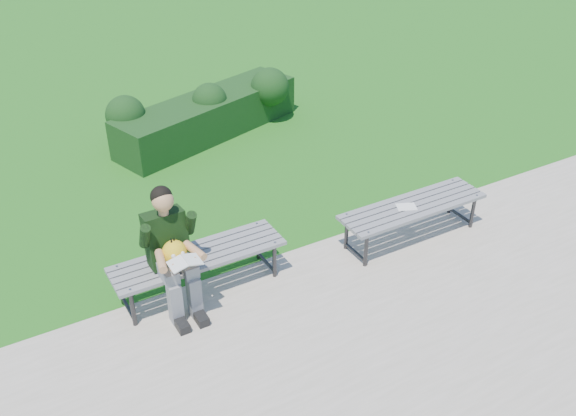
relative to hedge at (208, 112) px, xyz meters
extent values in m
plane|color=#32731A|center=(-0.36, -3.36, -0.38)|extent=(80.00, 80.00, 0.00)
cube|color=beige|center=(-0.36, -5.11, -0.37)|extent=(30.00, 3.50, 0.02)
cube|color=#183814|center=(-0.01, 0.00, -0.08)|extent=(3.20, 1.69, 0.60)
sphere|color=#183814|center=(-1.26, 0.05, 0.19)|extent=(0.73, 0.73, 0.58)
sphere|color=#183814|center=(0.02, -0.04, 0.19)|extent=(0.67, 0.67, 0.53)
sphere|color=#183814|center=(1.08, 0.00, 0.19)|extent=(0.77, 0.77, 0.61)
cube|color=slate|center=(-1.63, -3.70, 0.07)|extent=(1.80, 0.08, 0.04)
cube|color=slate|center=(-1.63, -3.60, 0.07)|extent=(1.80, 0.08, 0.04)
cube|color=slate|center=(-1.63, -3.49, 0.07)|extent=(1.80, 0.09, 0.04)
cube|color=slate|center=(-1.63, -3.39, 0.07)|extent=(1.80, 0.09, 0.04)
cube|color=slate|center=(-1.63, -3.28, 0.07)|extent=(1.80, 0.09, 0.04)
cylinder|color=#2D2D30|center=(-2.41, -3.68, -0.15)|extent=(0.04, 0.04, 0.41)
cylinder|color=#2D2D30|center=(-2.41, -3.30, -0.15)|extent=(0.04, 0.04, 0.41)
cylinder|color=#2D2D30|center=(-2.41, -3.49, 0.03)|extent=(0.04, 0.42, 0.04)
cylinder|color=#2D2D30|center=(-2.41, -3.49, -0.30)|extent=(0.04, 0.42, 0.04)
cylinder|color=gray|center=(-2.41, -3.70, 0.10)|extent=(0.02, 0.02, 0.01)
cylinder|color=gray|center=(-2.41, -3.28, 0.10)|extent=(0.02, 0.02, 0.01)
cylinder|color=#2D2D30|center=(-0.85, -3.68, -0.15)|extent=(0.04, 0.04, 0.41)
cylinder|color=#2D2D30|center=(-0.85, -3.30, -0.15)|extent=(0.04, 0.04, 0.41)
cylinder|color=#2D2D30|center=(-0.85, -3.49, 0.03)|extent=(0.04, 0.42, 0.04)
cylinder|color=#2D2D30|center=(-0.85, -3.49, -0.30)|extent=(0.04, 0.42, 0.04)
cylinder|color=gray|center=(-0.85, -3.70, 0.10)|extent=(0.02, 0.02, 0.01)
cylinder|color=gray|center=(-0.85, -3.28, 0.10)|extent=(0.02, 0.02, 0.01)
cube|color=slate|center=(0.89, -4.03, 0.07)|extent=(1.80, 0.08, 0.04)
cube|color=slate|center=(0.89, -3.93, 0.07)|extent=(1.80, 0.08, 0.04)
cube|color=slate|center=(0.89, -3.82, 0.07)|extent=(1.80, 0.08, 0.04)
cube|color=slate|center=(0.89, -3.72, 0.07)|extent=(1.80, 0.08, 0.04)
cube|color=slate|center=(0.89, -3.61, 0.07)|extent=(1.80, 0.08, 0.04)
cylinder|color=#2D2D30|center=(0.11, -4.01, -0.15)|extent=(0.04, 0.04, 0.41)
cylinder|color=#2D2D30|center=(0.11, -3.63, -0.15)|extent=(0.04, 0.04, 0.41)
cylinder|color=#2D2D30|center=(0.11, -3.82, 0.03)|extent=(0.04, 0.42, 0.04)
cylinder|color=#2D2D30|center=(0.11, -3.82, -0.30)|extent=(0.04, 0.42, 0.04)
cylinder|color=gray|center=(0.11, -4.03, 0.10)|extent=(0.02, 0.02, 0.01)
cylinder|color=gray|center=(0.11, -3.61, 0.10)|extent=(0.02, 0.02, 0.01)
cylinder|color=#2D2D30|center=(1.67, -4.01, -0.15)|extent=(0.04, 0.04, 0.41)
cylinder|color=#2D2D30|center=(1.67, -3.63, -0.15)|extent=(0.04, 0.04, 0.41)
cylinder|color=#2D2D30|center=(1.67, -3.82, 0.03)|extent=(0.04, 0.42, 0.04)
cylinder|color=#2D2D30|center=(1.67, -3.82, -0.30)|extent=(0.04, 0.42, 0.04)
cylinder|color=gray|center=(1.67, -4.03, 0.10)|extent=(0.02, 0.02, 0.01)
cylinder|color=gray|center=(1.67, -3.61, 0.10)|extent=(0.02, 0.02, 0.01)
cube|color=slate|center=(-2.03, -3.65, 0.16)|extent=(0.14, 0.42, 0.13)
cube|color=slate|center=(-1.83, -3.65, 0.16)|extent=(0.14, 0.42, 0.13)
cube|color=slate|center=(-2.03, -3.83, -0.13)|extent=(0.12, 0.13, 0.45)
cube|color=slate|center=(-1.83, -3.83, -0.13)|extent=(0.12, 0.13, 0.45)
cube|color=black|center=(-2.03, -3.93, -0.31)|extent=(0.11, 0.26, 0.09)
cube|color=black|center=(-1.83, -3.93, -0.31)|extent=(0.11, 0.26, 0.09)
cube|color=black|center=(-1.93, -3.45, 0.37)|extent=(0.40, 0.30, 0.59)
cylinder|color=tan|center=(-1.93, -3.47, 0.69)|extent=(0.10, 0.10, 0.08)
sphere|color=tan|center=(-1.93, -3.49, 0.82)|extent=(0.21, 0.21, 0.21)
sphere|color=black|center=(-1.93, -3.46, 0.85)|extent=(0.21, 0.21, 0.21)
cylinder|color=black|center=(-2.16, -3.55, 0.53)|extent=(0.10, 0.21, 0.30)
cylinder|color=black|center=(-1.70, -3.55, 0.53)|extent=(0.10, 0.21, 0.30)
cylinder|color=tan|center=(-2.10, -3.77, 0.36)|extent=(0.14, 0.31, 0.08)
cylinder|color=tan|center=(-1.76, -3.77, 0.36)|extent=(0.14, 0.31, 0.08)
sphere|color=tan|center=(-2.03, -3.93, 0.36)|extent=(0.09, 0.09, 0.09)
sphere|color=tan|center=(-1.83, -3.93, 0.36)|extent=(0.09, 0.09, 0.09)
sphere|color=yellow|center=(-1.93, -3.67, 0.34)|extent=(0.24, 0.24, 0.24)
cone|color=orange|center=(-1.93, -3.79, 0.34)|extent=(0.07, 0.07, 0.07)
cone|color=black|center=(-1.95, -3.66, 0.47)|extent=(0.03, 0.04, 0.07)
cone|color=black|center=(-1.92, -3.65, 0.47)|extent=(0.03, 0.04, 0.06)
sphere|color=white|center=(-1.98, -3.77, 0.37)|extent=(0.04, 0.04, 0.04)
sphere|color=white|center=(-1.89, -3.77, 0.37)|extent=(0.04, 0.04, 0.04)
cube|color=white|center=(-2.01, -3.95, 0.41)|extent=(0.15, 0.20, 0.05)
cube|color=white|center=(-1.86, -3.95, 0.41)|extent=(0.15, 0.20, 0.05)
cube|color=white|center=(0.79, -3.82, 0.10)|extent=(0.26, 0.23, 0.01)
camera|label=1|loc=(-3.46, -8.53, 3.94)|focal=40.00mm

